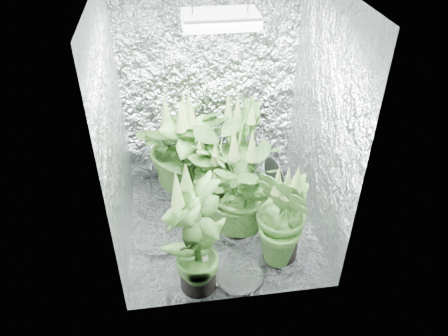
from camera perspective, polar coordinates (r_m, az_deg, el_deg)
ground at (r=3.94m, az=-0.35°, el=-7.38°), size 1.60×1.60×0.00m
walls at (r=3.34m, az=-0.41°, el=5.17°), size 1.62×1.62×2.00m
grow_lamp at (r=3.00m, az=-0.48°, el=18.85°), size 0.50×0.30×0.22m
plant_a at (r=4.14m, az=-5.57°, el=3.14°), size 0.87×0.87×1.01m
plant_b at (r=3.82m, az=-4.18°, el=0.72°), size 0.70×0.70×1.09m
plant_c at (r=4.20m, az=2.12°, el=3.03°), size 0.58×0.58×0.93m
plant_d at (r=3.76m, az=-1.49°, el=-2.03°), size 0.62×0.62×0.87m
plant_e at (r=3.60m, az=1.89°, el=-2.54°), size 0.85×0.85×0.99m
plant_f at (r=3.11m, az=-3.67°, el=-8.95°), size 0.67×0.67×1.12m
plant_g at (r=3.38m, az=7.78°, el=-6.30°), size 0.56×0.56×0.99m
circulation_fan at (r=4.25m, az=6.85°, el=-1.17°), size 0.19×0.31×0.37m
plant_label at (r=3.25m, az=-2.43°, el=-11.94°), size 0.05×0.04×0.07m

